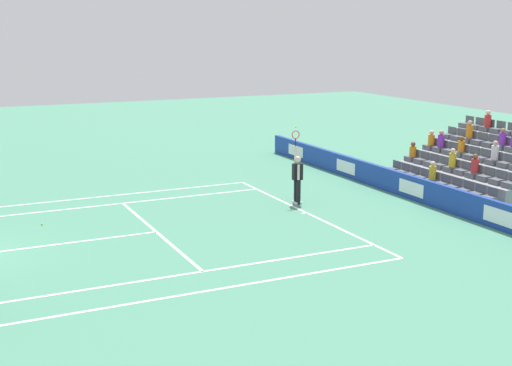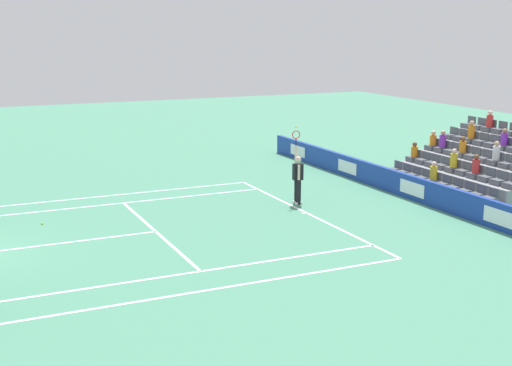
{
  "view_description": "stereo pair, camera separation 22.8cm",
  "coord_description": "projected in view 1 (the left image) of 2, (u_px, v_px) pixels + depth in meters",
  "views": [
    {
      "loc": [
        -20.78,
        -0.1,
        6.36
      ],
      "look_at": [
        0.67,
        -10.24,
        1.1
      ],
      "focal_mm": 49.26,
      "sensor_mm": 36.0,
      "label": 1
    },
    {
      "loc": [
        -20.87,
        -0.3,
        6.36
      ],
      "look_at": [
        0.67,
        -10.24,
        1.1
      ],
      "focal_mm": 49.26,
      "sensor_mm": 36.0,
      "label": 2
    }
  ],
  "objects": [
    {
      "name": "line_singles_sideline_left",
      "position": [
        111.0,
        205.0,
        25.79
      ],
      "size": [
        0.1,
        11.89,
        0.01
      ],
      "primitive_type": "cube",
      "color": "white",
      "rests_on": "ground"
    },
    {
      "name": "line_centre_mark",
      "position": [
        304.0,
        213.0,
        24.6
      ],
      "size": [
        0.1,
        0.2,
        0.01
      ],
      "primitive_type": "cube",
      "color": "white",
      "rests_on": "ground"
    },
    {
      "name": "stadium_stand",
      "position": [
        487.0,
        170.0,
        27.86
      ],
      "size": [
        6.2,
        4.75,
        3.04
      ],
      "color": "gray",
      "rests_on": "ground"
    },
    {
      "name": "line_baseline",
      "position": [
        307.0,
        213.0,
        24.64
      ],
      "size": [
        10.97,
        0.1,
        0.01
      ],
      "primitive_type": "cube",
      "color": "white",
      "rests_on": "ground"
    },
    {
      "name": "line_doubles_sideline_right",
      "position": [
        206.0,
        291.0,
        17.32
      ],
      "size": [
        0.1,
        11.89,
        0.01
      ],
      "primitive_type": "cube",
      "color": "white",
      "rests_on": "ground"
    },
    {
      "name": "line_centre_service",
      "position": [
        53.0,
        245.0,
        21.01
      ],
      "size": [
        0.1,
        6.4,
        0.01
      ],
      "primitive_type": "cube",
      "color": "white",
      "rests_on": "ground"
    },
    {
      "name": "line_doubles_sideline_left",
      "position": [
        102.0,
        197.0,
        27.0
      ],
      "size": [
        0.1,
        11.89,
        0.01
      ],
      "primitive_type": "cube",
      "color": "white",
      "rests_on": "ground"
    },
    {
      "name": "line_service",
      "position": [
        156.0,
        232.0,
        22.35
      ],
      "size": [
        8.23,
        0.1,
        0.01
      ],
      "primitive_type": "cube",
      "color": "white",
      "rests_on": "ground"
    },
    {
      "name": "sponsor_barrier",
      "position": [
        413.0,
        188.0,
        26.46
      ],
      "size": [
        22.8,
        0.22,
        0.9
      ],
      "color": "#193899",
      "rests_on": "ground"
    },
    {
      "name": "line_singles_sideline_right",
      "position": [
        187.0,
        274.0,
        18.53
      ],
      "size": [
        0.1,
        11.89,
        0.01
      ],
      "primitive_type": "cube",
      "color": "white",
      "rests_on": "ground"
    },
    {
      "name": "loose_tennis_ball",
      "position": [
        42.0,
        224.0,
        23.11
      ],
      "size": [
        0.07,
        0.07,
        0.07
      ],
      "primitive_type": "sphere",
      "color": "#D1E533",
      "rests_on": "ground"
    },
    {
      "name": "tennis_player",
      "position": [
        297.0,
        177.0,
        25.76
      ],
      "size": [
        0.52,
        0.38,
        2.85
      ],
      "color": "black",
      "rests_on": "ground"
    }
  ]
}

